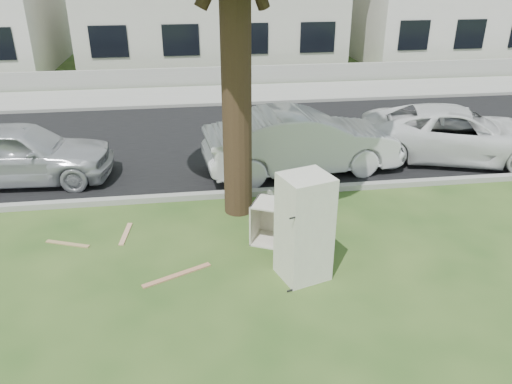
{
  "coord_description": "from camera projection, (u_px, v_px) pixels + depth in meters",
  "views": [
    {
      "loc": [
        -1.29,
        -6.93,
        4.53
      ],
      "look_at": [
        -0.22,
        0.6,
        0.95
      ],
      "focal_mm": 35.0,
      "sensor_mm": 36.0,
      "label": 1
    }
  ],
  "objects": [
    {
      "name": "kerb_far",
      "position": [
        225.0,
        105.0,
        16.85
      ],
      "size": [
        120.0,
        0.18,
        0.12
      ],
      "primitive_type": "cube",
      "color": "gray",
      "rests_on": "ground"
    },
    {
      "name": "car_left",
      "position": [
        19.0,
        153.0,
        10.86
      ],
      "size": [
        4.04,
        1.8,
        1.35
      ],
      "primitive_type": "imported",
      "rotation": [
        0.0,
        0.0,
        1.52
      ],
      "color": "#ADAEB4",
      "rests_on": "ground"
    },
    {
      "name": "cabinet",
      "position": [
        281.0,
        223.0,
        8.61
      ],
      "size": [
        1.13,
        0.96,
        0.75
      ],
      "primitive_type": "cube",
      "rotation": [
        0.0,
        0.0,
        -0.45
      ],
      "color": "white",
      "rests_on": "ground"
    },
    {
      "name": "plank_c",
      "position": [
        126.0,
        234.0,
        9.0
      ],
      "size": [
        0.18,
        0.79,
        0.02
      ],
      "primitive_type": "cube",
      "rotation": [
        0.0,
        0.0,
        1.45
      ],
      "color": "tan",
      "rests_on": "ground"
    },
    {
      "name": "road",
      "position": [
        236.0,
        140.0,
        13.67
      ],
      "size": [
        120.0,
        7.0,
        0.01
      ],
      "primitive_type": "cube",
      "color": "black",
      "rests_on": "ground"
    },
    {
      "name": "plank_b",
      "position": [
        68.0,
        244.0,
        8.69
      ],
      "size": [
        0.8,
        0.38,
        0.02
      ],
      "primitive_type": "cube",
      "rotation": [
        0.0,
        0.0,
        -0.37
      ],
      "color": "#A48755",
      "rests_on": "ground"
    },
    {
      "name": "ground",
      "position": [
        274.0,
        258.0,
        8.3
      ],
      "size": [
        120.0,
        120.0,
        0.0
      ],
      "primitive_type": "plane",
      "color": "#264719"
    },
    {
      "name": "low_wall",
      "position": [
        219.0,
        76.0,
        19.44
      ],
      "size": [
        120.0,
        0.15,
        0.7
      ],
      "primitive_type": "cube",
      "color": "gray",
      "rests_on": "ground"
    },
    {
      "name": "car_center",
      "position": [
        302.0,
        141.0,
        11.38
      ],
      "size": [
        4.55,
        1.95,
        1.46
      ],
      "primitive_type": "imported",
      "rotation": [
        0.0,
        0.0,
        1.67
      ],
      "color": "silver",
      "rests_on": "ground"
    },
    {
      "name": "kerb_near",
      "position": [
        254.0,
        195.0,
        10.49
      ],
      "size": [
        120.0,
        0.18,
        0.12
      ],
      "primitive_type": "cube",
      "color": "gray",
      "rests_on": "ground"
    },
    {
      "name": "fridge",
      "position": [
        304.0,
        228.0,
        7.51
      ],
      "size": [
        0.86,
        0.83,
        1.69
      ],
      "primitive_type": "cube",
      "rotation": [
        0.0,
        0.0,
        0.3
      ],
      "color": "beige",
      "rests_on": "ground"
    },
    {
      "name": "sidewalk",
      "position": [
        222.0,
        95.0,
        18.15
      ],
      "size": [
        120.0,
        2.8,
        0.01
      ],
      "primitive_type": "cube",
      "color": "gray",
      "rests_on": "ground"
    },
    {
      "name": "plank_a",
      "position": [
        177.0,
        275.0,
        7.83
      ],
      "size": [
        1.08,
        0.57,
        0.02
      ],
      "primitive_type": "cube",
      "rotation": [
        0.0,
        0.0,
        0.44
      ],
      "color": "#B37956",
      "rests_on": "ground"
    },
    {
      "name": "car_right",
      "position": [
        457.0,
        134.0,
        12.16
      ],
      "size": [
        5.02,
        3.4,
        1.28
      ],
      "primitive_type": "imported",
      "rotation": [
        0.0,
        0.0,
        1.26
      ],
      "color": "silver",
      "rests_on": "ground"
    }
  ]
}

